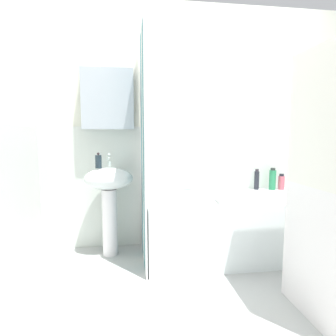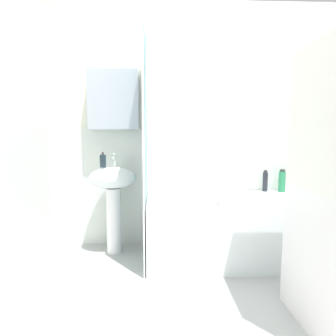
{
  "view_description": "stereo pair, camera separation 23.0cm",
  "coord_description": "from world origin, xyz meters",
  "views": [
    {
      "loc": [
        -0.69,
        -1.57,
        1.12
      ],
      "look_at": [
        -0.37,
        0.7,
        0.85
      ],
      "focal_mm": 30.16,
      "sensor_mm": 36.0,
      "label": 1
    },
    {
      "loc": [
        -0.46,
        -1.59,
        1.12
      ],
      "look_at": [
        -0.37,
        0.7,
        0.85
      ],
      "focal_mm": 30.16,
      "sensor_mm": 36.0,
      "label": 2
    }
  ],
  "objects": [
    {
      "name": "towel_folded",
      "position": [
        0.19,
        0.65,
        0.59
      ],
      "size": [
        0.31,
        0.25,
        0.07
      ],
      "primitive_type": "cube",
      "rotation": [
        0.0,
        0.0,
        -0.14
      ],
      "color": "silver",
      "rests_on": "bathtub"
    },
    {
      "name": "wall_back_tiled",
      "position": [
        -0.05,
        1.26,
        1.14
      ],
      "size": [
        3.6,
        0.18,
        2.4
      ],
      "color": "silver",
      "rests_on": "ground_plane"
    },
    {
      "name": "bathtub",
      "position": [
        0.22,
        0.86,
        0.28
      ],
      "size": [
        1.53,
        0.72,
        0.56
      ],
      "primitive_type": "cube",
      "color": "white",
      "rests_on": "ground_plane"
    },
    {
      "name": "sink",
      "position": [
        -0.87,
        1.03,
        0.6
      ],
      "size": [
        0.44,
        0.34,
        0.82
      ],
      "color": "white",
      "rests_on": "ground_plane"
    },
    {
      "name": "shower_curtain",
      "position": [
        -0.56,
        0.86,
        1.0
      ],
      "size": [
        0.01,
        0.72,
        2.0
      ],
      "color": "white",
      "rests_on": "ground_plane"
    },
    {
      "name": "faucet",
      "position": [
        -0.87,
        1.11,
        0.88
      ],
      "size": [
        0.03,
        0.12,
        0.12
      ],
      "color": "silver",
      "rests_on": "sink"
    },
    {
      "name": "conditioner_bottle",
      "position": [
        0.88,
        1.13,
        0.63
      ],
      "size": [
        0.06,
        0.06,
        0.16
      ],
      "color": "#C35364",
      "rests_on": "bathtub"
    },
    {
      "name": "shampoo_bottle",
      "position": [
        0.79,
        1.13,
        0.66
      ],
      "size": [
        0.07,
        0.07,
        0.23
      ],
      "color": "#288051",
      "rests_on": "bathtub"
    },
    {
      "name": "body_wash_bottle",
      "position": [
        0.63,
        1.16,
        0.66
      ],
      "size": [
        0.05,
        0.05,
        0.21
      ],
      "color": "#21232B",
      "rests_on": "bathtub"
    },
    {
      "name": "soap_dispenser",
      "position": [
        -0.95,
        1.01,
        0.88
      ],
      "size": [
        0.06,
        0.06,
        0.14
      ],
      "color": "#212E36",
      "rests_on": "sink"
    },
    {
      "name": "ground_plane",
      "position": [
        0.0,
        0.0,
        -0.02
      ],
      "size": [
        4.8,
        5.6,
        0.04
      ],
      "primitive_type": "cube",
      "color": "#AEB2AF"
    }
  ]
}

